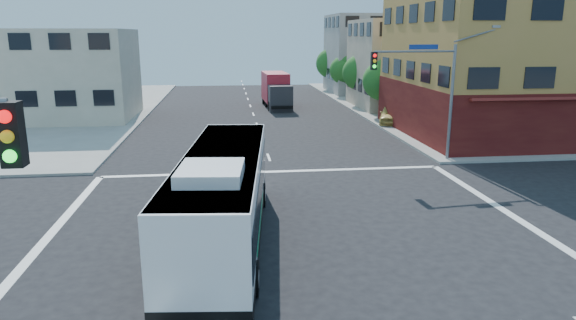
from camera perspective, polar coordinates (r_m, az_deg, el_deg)
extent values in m
plane|color=black|center=(20.06, 0.96, -8.38)|extent=(120.00, 120.00, 0.00)
cube|color=gray|center=(65.70, 28.21, 5.65)|extent=(50.00, 50.00, 0.15)
cube|color=#B58141|center=(43.24, 25.14, 11.80)|extent=(18.00, 15.00, 14.00)
cube|color=maroon|center=(43.60, 24.47, 5.25)|extent=(18.09, 15.08, 4.00)
cube|color=#C8B399|center=(56.00, 13.81, 10.30)|extent=(12.00, 10.00, 9.00)
cube|color=#9C9C97|center=(69.26, 9.74, 11.51)|extent=(12.00, 10.00, 10.00)
cube|color=beige|center=(50.63, -23.71, 8.64)|extent=(12.00, 10.00, 8.00)
cylinder|color=slate|center=(32.36, 17.66, 5.94)|extent=(0.18, 0.18, 7.00)
cylinder|color=slate|center=(30.92, 13.97, 11.62)|extent=(5.01, 0.62, 0.12)
cube|color=black|center=(29.92, 9.52, 10.82)|extent=(0.32, 0.30, 1.00)
sphere|color=#FF0C0C|center=(29.74, 9.64, 11.37)|extent=(0.20, 0.20, 0.20)
sphere|color=yellow|center=(29.76, 9.61, 10.80)|extent=(0.20, 0.20, 0.20)
sphere|color=#19FF33|center=(29.77, 9.59, 10.22)|extent=(0.20, 0.20, 0.20)
cube|color=navy|center=(31.14, 14.84, 12.05)|extent=(1.80, 0.22, 0.28)
cube|color=gray|center=(33.44, 22.08, 13.58)|extent=(0.50, 0.22, 0.14)
cube|color=black|center=(8.85, -28.35, 2.51)|extent=(0.32, 0.30, 1.00)
sphere|color=#FF0C0C|center=(8.65, -28.98, 4.24)|extent=(0.20, 0.20, 0.20)
sphere|color=yellow|center=(8.69, -28.75, 2.29)|extent=(0.20, 0.20, 0.20)
sphere|color=#19FF33|center=(8.75, -28.52, 0.37)|extent=(0.20, 0.20, 0.20)
cylinder|color=#392715|center=(49.01, 10.28, 5.86)|extent=(0.28, 0.28, 1.92)
sphere|color=#1A5B21|center=(48.74, 10.41, 8.66)|extent=(3.60, 3.60, 3.60)
sphere|color=#1A5B21|center=(48.51, 11.02, 9.67)|extent=(2.52, 2.52, 2.52)
cylinder|color=#392715|center=(56.64, 7.92, 7.04)|extent=(0.28, 0.28, 1.99)
sphere|color=#1A5B21|center=(56.40, 8.01, 9.58)|extent=(3.80, 3.80, 3.80)
sphere|color=#1A5B21|center=(56.15, 8.52, 10.51)|extent=(2.66, 2.66, 2.66)
cylinder|color=#392715|center=(64.36, 6.12, 7.85)|extent=(0.28, 0.28, 1.89)
sphere|color=#1A5B21|center=(64.17, 6.17, 9.89)|extent=(3.40, 3.40, 3.40)
sphere|color=#1A5B21|center=(63.91, 6.61, 10.63)|extent=(2.38, 2.38, 2.38)
cylinder|color=#392715|center=(72.14, 4.70, 8.58)|extent=(0.28, 0.28, 2.03)
sphere|color=#1A5B21|center=(71.95, 4.74, 10.65)|extent=(4.00, 4.00, 4.00)
sphere|color=#1A5B21|center=(71.69, 5.12, 11.43)|extent=(2.80, 2.80, 2.80)
cube|color=black|center=(19.35, -7.07, -7.49)|extent=(3.96, 12.90, 0.48)
cube|color=white|center=(18.92, -7.19, -3.84)|extent=(3.95, 12.88, 3.01)
cube|color=black|center=(18.86, -7.20, -3.30)|extent=(3.96, 12.50, 1.32)
cube|color=black|center=(24.92, -5.72, 0.72)|extent=(2.47, 0.31, 1.43)
cube|color=#E5590C|center=(24.74, -5.77, 3.11)|extent=(2.01, 0.25, 0.30)
cube|color=white|center=(18.53, -7.32, 0.41)|extent=(3.87, 12.62, 0.13)
cube|color=white|center=(15.43, -8.58, -1.41)|extent=(2.11, 2.50, 0.38)
cube|color=#097743|center=(18.87, -11.41, -6.52)|extent=(0.60, 5.78, 0.30)
cube|color=#097743|center=(18.57, -3.08, -6.58)|extent=(0.60, 5.78, 0.30)
cylinder|color=black|center=(23.31, -9.16, -3.91)|extent=(0.43, 1.12, 1.10)
cylinder|color=#99999E|center=(23.33, -9.52, -3.91)|extent=(0.10, 0.55, 0.55)
cylinder|color=black|center=(23.09, -2.93, -3.92)|extent=(0.43, 1.12, 1.10)
cylinder|color=#99999E|center=(23.08, -2.56, -3.91)|extent=(0.10, 0.55, 0.55)
cylinder|color=black|center=(15.89, -13.22, -12.83)|extent=(0.43, 1.12, 1.10)
cylinder|color=#99999E|center=(15.92, -13.75, -12.80)|extent=(0.10, 0.55, 0.55)
cylinder|color=black|center=(15.57, -3.86, -13.05)|extent=(0.43, 1.12, 1.10)
cylinder|color=#99999E|center=(15.56, -3.30, -13.06)|extent=(0.10, 0.55, 0.55)
cube|color=#27282D|center=(51.80, -0.87, 6.87)|extent=(2.37, 2.28, 2.59)
cube|color=black|center=(50.82, -0.72, 7.19)|extent=(2.09, 0.16, 1.00)
cube|color=#B41E2F|center=(55.44, -1.44, 8.15)|extent=(2.60, 5.66, 2.99)
cube|color=black|center=(54.44, -1.26, 6.42)|extent=(2.50, 8.04, 0.30)
cylinder|color=black|center=(51.96, -2.04, 6.00)|extent=(0.32, 1.01, 1.00)
cylinder|color=black|center=(52.25, 0.24, 6.05)|extent=(0.32, 1.01, 1.00)
cylinder|color=black|center=(54.80, -2.42, 6.40)|extent=(0.32, 1.01, 1.00)
cylinder|color=black|center=(55.08, -0.25, 6.45)|extent=(0.32, 1.01, 1.00)
cylinder|color=black|center=(57.25, -2.71, 6.72)|extent=(0.32, 1.01, 1.00)
cylinder|color=black|center=(57.52, -0.63, 6.77)|extent=(0.32, 1.01, 1.00)
imported|color=#CEB152|center=(45.29, 11.43, 5.01)|extent=(3.46, 5.30, 1.68)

